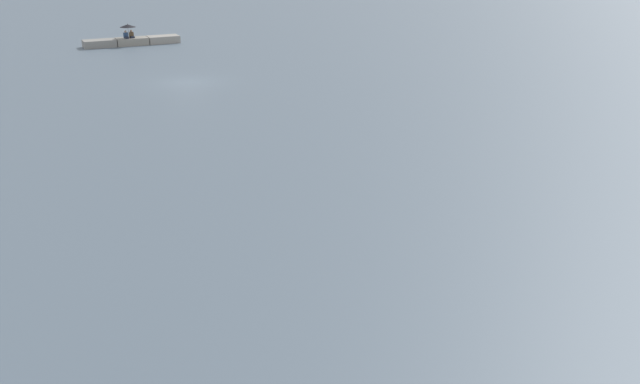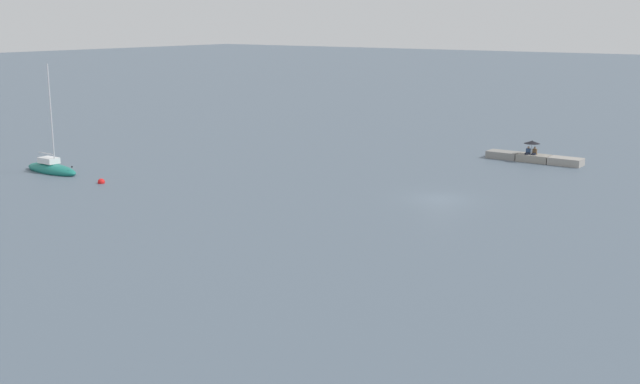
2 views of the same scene
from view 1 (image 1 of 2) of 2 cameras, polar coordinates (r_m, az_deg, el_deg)
The scene contains 5 objects.
ground_plane at distance 53.35m, azimuth -10.53°, elevation 8.59°, with size 500.00×500.00×0.00m, color slate.
seawall_pier at distance 71.41m, azimuth -14.75°, elevation 11.52°, with size 8.92×1.69×0.69m.
person_seated_brown_left at distance 71.30m, azimuth -14.77°, elevation 11.99°, with size 0.42×0.62×0.73m.
person_seated_blue_right at distance 71.06m, azimuth -15.19°, elevation 11.93°, with size 0.42×0.62×0.73m.
umbrella_open_black at distance 71.14m, azimuth -15.06°, elevation 12.66°, with size 1.49×1.49×1.32m.
Camera 1 is at (13.55, 50.46, 10.75)m, focal length 40.19 mm.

